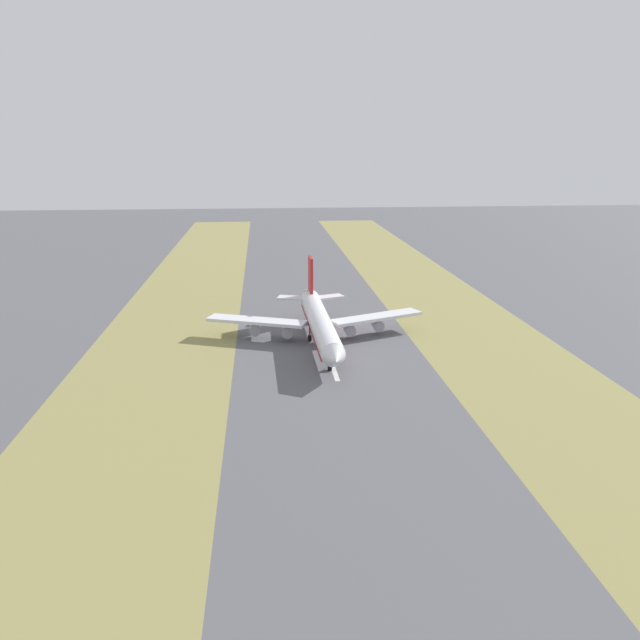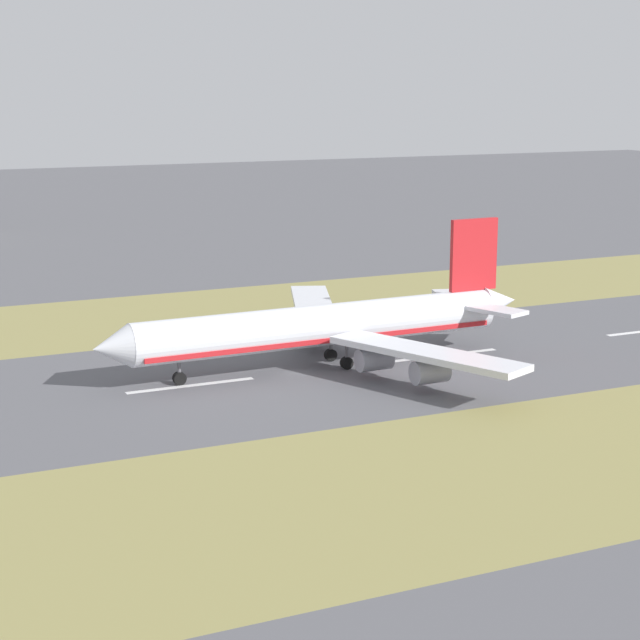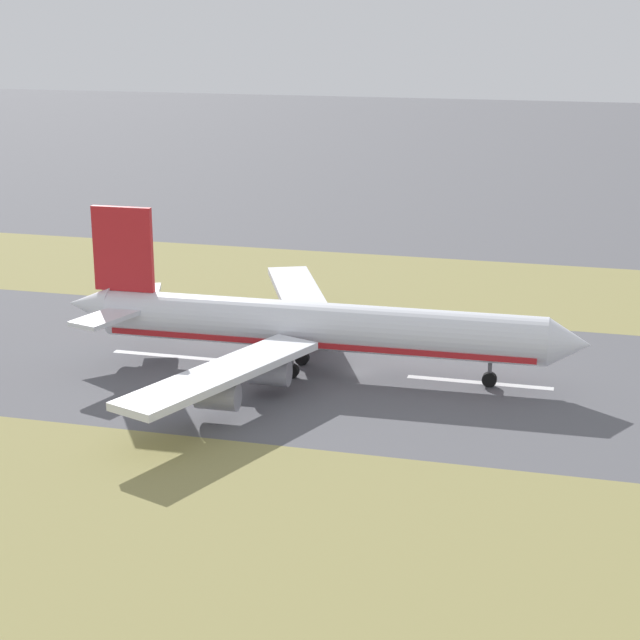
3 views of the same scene
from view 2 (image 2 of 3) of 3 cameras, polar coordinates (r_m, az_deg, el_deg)
ground_plane at (r=151.62m, az=-1.39°, el=-2.86°), size 800.00×800.00×0.00m
grass_median_west at (r=113.63m, az=7.69°, el=-8.28°), size 40.00×600.00×0.01m
grass_median_east at (r=192.65m, az=-6.68°, el=0.38°), size 40.00×600.00×0.01m
centreline_dash_mid at (r=162.61m, az=6.65°, el=-1.88°), size 1.20×18.00×0.01m
centreline_dash_far at (r=146.51m, az=-6.90°, el=-3.49°), size 1.20×18.00×0.01m
airplane_main_jet at (r=154.16m, az=0.64°, el=-0.29°), size 64.12×67.10×20.20m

